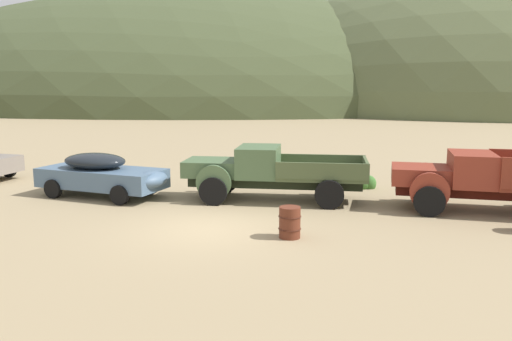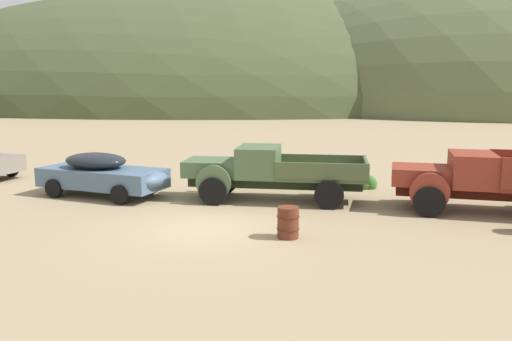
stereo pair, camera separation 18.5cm
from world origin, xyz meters
TOP-DOWN VIEW (x-y plane):
  - ground_plane at (0.00, 0.00)m, footprint 300.00×300.00m
  - hill_center at (-21.15, 78.37)m, footprint 111.20×74.28m
  - hill_far_left at (30.28, 74.33)m, footprint 79.55×67.59m
  - car_chalk_blue at (-4.59, 3.70)m, footprint 5.15×2.97m
  - truck_weathered_green at (1.06, 3.86)m, footprint 6.38×2.48m
  - truck_rust_red at (8.07, 3.02)m, footprint 6.21×3.00m
  - oil_drum_spare at (2.32, -0.62)m, footprint 0.61×0.61m
  - bush_front_right at (1.34, 8.96)m, footprint 0.71×0.70m
  - bush_lone_scrub at (4.86, 6.31)m, footprint 0.90×0.62m

SIDE VIEW (x-z plane):
  - ground_plane at x=0.00m, z-range 0.00..0.00m
  - hill_center at x=-21.15m, z-range -19.28..19.28m
  - hill_far_left at x=30.28m, z-range -22.30..22.30m
  - bush_lone_scrub at x=4.86m, z-range -0.16..0.51m
  - bush_front_right at x=1.34m, z-range -0.16..0.52m
  - oil_drum_spare at x=2.32m, z-range 0.00..0.84m
  - car_chalk_blue at x=-4.59m, z-range 0.03..1.60m
  - truck_weathered_green at x=1.06m, z-range 0.05..1.94m
  - truck_rust_red at x=8.07m, z-range 0.06..1.97m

